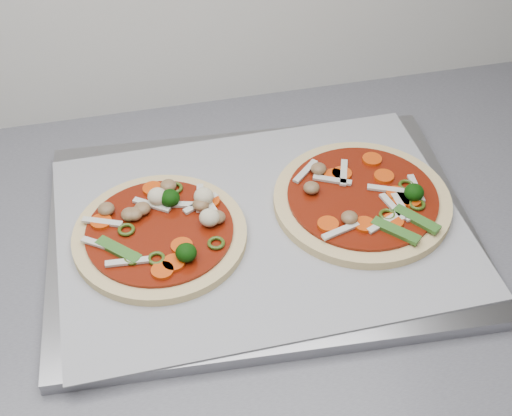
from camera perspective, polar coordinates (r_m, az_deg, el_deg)
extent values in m
cube|color=gray|center=(0.86, 0.39, -1.76)|extent=(0.52, 0.40, 0.02)
cube|color=#9C9DA2|center=(0.85, 0.39, -1.33)|extent=(0.48, 0.35, 0.00)
cylinder|color=#D4C177|center=(0.83, -7.68, -2.17)|extent=(0.25, 0.25, 0.01)
cylinder|color=maroon|center=(0.83, -7.73, -1.82)|extent=(0.22, 0.22, 0.00)
cylinder|color=#D34500|center=(0.87, -7.34, 0.92)|extent=(0.03, 0.03, 0.00)
cube|color=beige|center=(0.85, -12.21, -1.10)|extent=(0.05, 0.03, 0.00)
ellipsoid|color=beige|center=(0.85, -7.89, 0.92)|extent=(0.03, 0.03, 0.02)
cube|color=#356B25|center=(0.81, -10.94, -3.32)|extent=(0.05, 0.05, 0.00)
ellipsoid|color=brown|center=(0.85, -9.09, -0.04)|extent=(0.03, 0.03, 0.01)
cube|color=beige|center=(0.85, -4.44, 0.38)|extent=(0.05, 0.03, 0.00)
ellipsoid|color=brown|center=(0.84, -9.71, -0.46)|extent=(0.03, 0.03, 0.01)
cube|color=beige|center=(0.82, -12.31, -2.89)|extent=(0.04, 0.03, 0.00)
cube|color=beige|center=(0.86, -4.51, 0.81)|extent=(0.02, 0.05, 0.00)
cylinder|color=#D34500|center=(0.85, -3.74, 0.56)|extent=(0.03, 0.03, 0.00)
cube|color=beige|center=(0.85, -3.77, 0.38)|extent=(0.02, 0.05, 0.00)
cube|color=beige|center=(0.80, -10.27, -4.26)|extent=(0.05, 0.01, 0.00)
cylinder|color=#D34500|center=(0.80, -5.96, -3.04)|extent=(0.03, 0.03, 0.00)
torus|color=#324912|center=(0.83, -10.34, -1.71)|extent=(0.02, 0.02, 0.00)
ellipsoid|color=brown|center=(0.84, -10.10, -0.49)|extent=(0.03, 0.03, 0.01)
torus|color=#324912|center=(0.87, -6.53, 1.61)|extent=(0.03, 0.03, 0.00)
ellipsoid|color=brown|center=(0.83, -3.14, -0.74)|extent=(0.03, 0.03, 0.01)
cylinder|color=#D34500|center=(0.88, -8.26, 1.54)|extent=(0.03, 0.03, 0.00)
cube|color=beige|center=(0.86, -8.34, 0.25)|extent=(0.04, 0.03, 0.00)
cube|color=beige|center=(0.85, -5.70, 0.27)|extent=(0.05, 0.02, 0.00)
cylinder|color=#D34500|center=(0.79, -6.59, -4.38)|extent=(0.04, 0.04, 0.00)
torus|color=#324912|center=(0.80, -9.88, -3.97)|extent=(0.03, 0.03, 0.00)
ellipsoid|color=#103808|center=(0.79, -5.62, -3.57)|extent=(0.03, 0.03, 0.02)
ellipsoid|color=#103808|center=(0.85, -6.90, 0.80)|extent=(0.03, 0.03, 0.02)
torus|color=#324912|center=(0.80, -3.21, -2.81)|extent=(0.03, 0.03, 0.00)
ellipsoid|color=beige|center=(0.85, -4.21, 0.94)|extent=(0.02, 0.02, 0.02)
ellipsoid|color=brown|center=(0.84, -4.45, 0.28)|extent=(0.03, 0.03, 0.01)
cylinder|color=#D34500|center=(0.78, -7.50, -4.98)|extent=(0.03, 0.03, 0.00)
torus|color=#324912|center=(0.79, -7.97, -4.01)|extent=(0.03, 0.03, 0.00)
ellipsoid|color=beige|center=(0.82, -3.75, -0.77)|extent=(0.03, 0.03, 0.02)
cylinder|color=#D34500|center=(0.85, -12.29, -1.07)|extent=(0.03, 0.03, 0.00)
ellipsoid|color=brown|center=(0.85, -11.90, -0.07)|extent=(0.02, 0.02, 0.01)
ellipsoid|color=brown|center=(0.87, -7.03, 1.79)|extent=(0.03, 0.03, 0.01)
cylinder|color=#D4C177|center=(0.88, 8.47, 0.58)|extent=(0.27, 0.27, 0.01)
cylinder|color=maroon|center=(0.87, 8.52, 0.96)|extent=(0.23, 0.23, 0.00)
cube|color=beige|center=(0.86, 10.89, 0.09)|extent=(0.02, 0.05, 0.00)
torus|color=#324912|center=(0.87, 12.76, 0.29)|extent=(0.03, 0.03, 0.00)
ellipsoid|color=brown|center=(0.89, 5.03, 3.14)|extent=(0.03, 0.03, 0.01)
cube|color=beige|center=(0.89, 3.98, 2.96)|extent=(0.04, 0.04, 0.00)
torus|color=#324912|center=(0.85, 10.46, -0.55)|extent=(0.02, 0.02, 0.00)
cube|color=beige|center=(0.89, 12.68, 1.55)|extent=(0.01, 0.05, 0.00)
ellipsoid|color=brown|center=(0.83, 7.49, -0.76)|extent=(0.02, 0.02, 0.01)
cylinder|color=#D34500|center=(0.84, 10.91, -1.05)|extent=(0.03, 0.03, 0.00)
cylinder|color=#D34500|center=(0.90, 10.20, 2.51)|extent=(0.03, 0.03, 0.00)
cube|color=#356B25|center=(0.85, 12.73, -0.88)|extent=(0.05, 0.06, 0.00)
cylinder|color=#D34500|center=(0.83, 8.69, -1.32)|extent=(0.03, 0.03, 0.00)
cylinder|color=#D34500|center=(0.83, 5.78, -1.30)|extent=(0.03, 0.03, 0.00)
cube|color=beige|center=(0.90, 7.03, 2.83)|extent=(0.02, 0.05, 0.00)
ellipsoid|color=brown|center=(0.86, 4.46, 1.62)|extent=(0.02, 0.02, 0.01)
cube|color=beige|center=(0.88, 10.44, 1.48)|extent=(0.05, 0.03, 0.00)
cube|color=beige|center=(0.82, 6.78, -1.81)|extent=(0.05, 0.02, 0.00)
cylinder|color=#D34500|center=(0.92, 9.27, 3.87)|extent=(0.03, 0.03, 0.00)
cube|color=beige|center=(0.86, 11.58, 0.07)|extent=(0.01, 0.05, 0.00)
cube|color=#356B25|center=(0.83, 11.11, -1.80)|extent=(0.05, 0.05, 0.00)
cylinder|color=#D34500|center=(0.87, 11.59, 0.67)|extent=(0.03, 0.03, 0.00)
cylinder|color=#D34500|center=(0.87, 12.29, 0.63)|extent=(0.03, 0.03, 0.00)
cylinder|color=#D34500|center=(0.89, 6.88, 2.74)|extent=(0.03, 0.03, 0.00)
ellipsoid|color=#103808|center=(0.87, 12.53, 1.24)|extent=(0.03, 0.03, 0.02)
cylinder|color=#D34500|center=(0.89, 6.26, 2.57)|extent=(0.03, 0.03, 0.00)
cylinder|color=#D34500|center=(0.88, 11.16, 1.13)|extent=(0.04, 0.04, 0.00)
torus|color=#324912|center=(0.89, 11.94, 1.79)|extent=(0.02, 0.02, 0.00)
cube|color=beige|center=(0.88, 6.12, 2.24)|extent=(0.05, 0.03, 0.00)
cube|color=beige|center=(0.84, 10.18, -1.17)|extent=(0.05, 0.03, 0.00)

